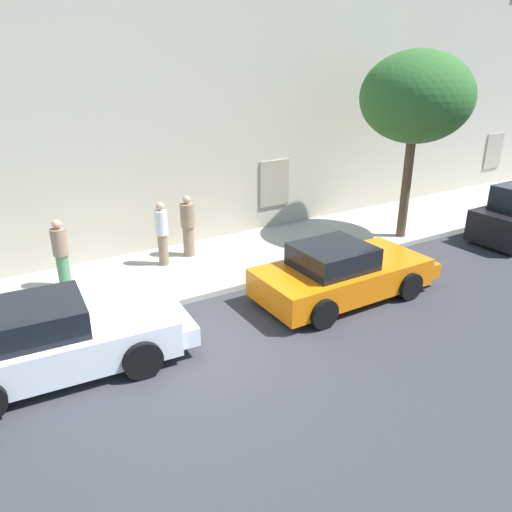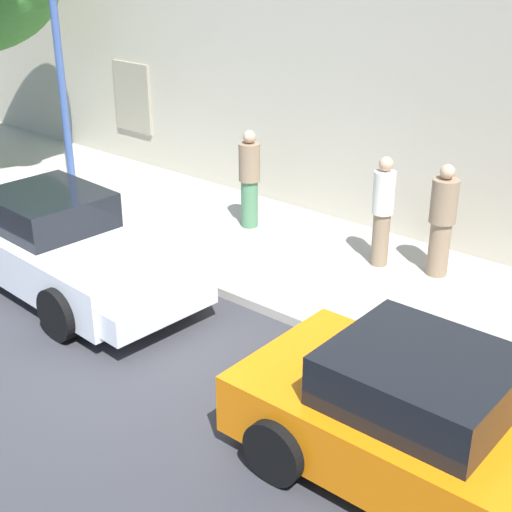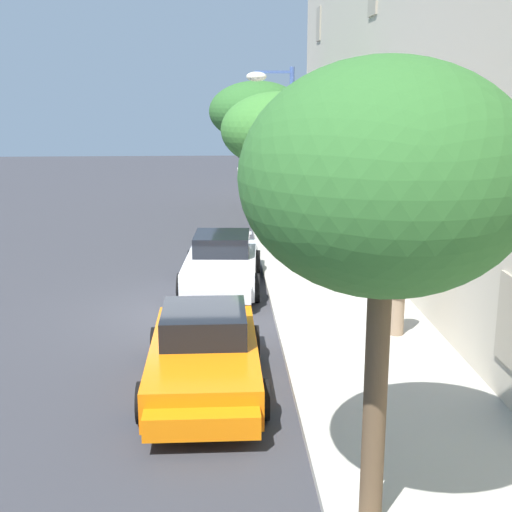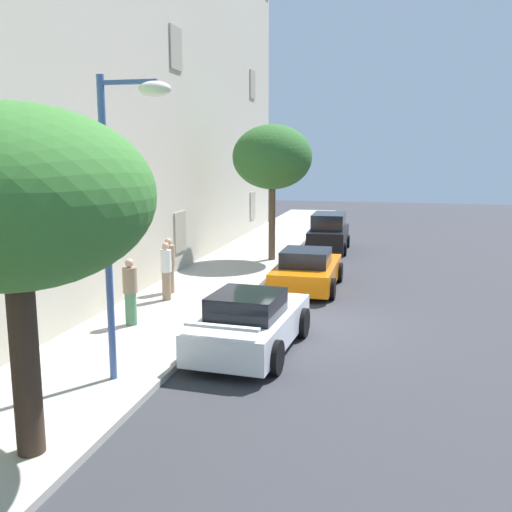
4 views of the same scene
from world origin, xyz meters
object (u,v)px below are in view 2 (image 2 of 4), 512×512
object	(u,v)px
sportscar_yellow_flank	(459,441)
pedestrian_admiring	(249,178)
sportscar_red_lead	(68,250)
pedestrian_bystander	(442,220)
pedestrian_strolling	(383,210)

from	to	relation	value
sportscar_yellow_flank	pedestrian_admiring	distance (m)	6.90
sportscar_red_lead	pedestrian_admiring	bearing A→B (deg)	79.12
sportscar_red_lead	pedestrian_bystander	distance (m)	5.59
pedestrian_admiring	pedestrian_bystander	world-z (taller)	pedestrian_bystander
sportscar_yellow_flank	pedestrian_bystander	distance (m)	4.71
pedestrian_admiring	pedestrian_bystander	bearing A→B (deg)	5.64
sportscar_red_lead	pedestrian_admiring	world-z (taller)	pedestrian_admiring
sportscar_yellow_flank	pedestrian_admiring	world-z (taller)	pedestrian_admiring
pedestrian_admiring	pedestrian_bystander	size ratio (longest dim) A/B	0.99
sportscar_red_lead	pedestrian_admiring	size ratio (longest dim) A/B	2.67
pedestrian_strolling	pedestrian_bystander	xyz separation A→B (m)	(0.87, 0.26, -0.02)
sportscar_red_lead	sportscar_yellow_flank	distance (m)	6.45
sportscar_red_lead	pedestrian_strolling	size ratio (longest dim) A/B	2.63
pedestrian_admiring	sportscar_red_lead	bearing A→B (deg)	-100.88
sportscar_yellow_flank	pedestrian_strolling	xyz separation A→B (m)	(-3.17, 3.82, 0.44)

